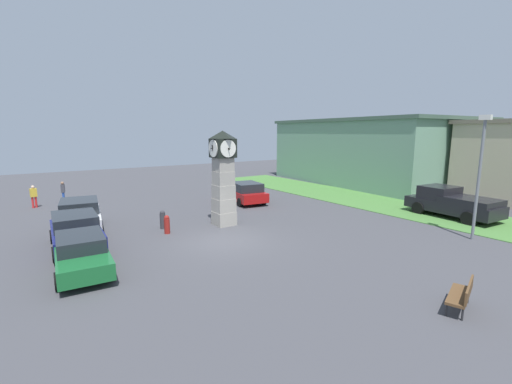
# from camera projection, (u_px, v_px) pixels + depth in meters

# --- Properties ---
(ground_plane) EXTENTS (77.27, 77.27, 0.00)m
(ground_plane) POSITION_uv_depth(u_px,v_px,m) (225.00, 242.00, 16.62)
(ground_plane) COLOR #424247
(clock_tower) EXTENTS (1.53, 1.49, 5.35)m
(clock_tower) POSITION_uv_depth(u_px,v_px,m) (223.00, 177.00, 19.23)
(clock_tower) COLOR #9B968C
(clock_tower) RESTS_ON ground_plane
(bollard_near_tower) EXTENTS (0.30, 0.30, 1.03)m
(bollard_near_tower) POSITION_uv_depth(u_px,v_px,m) (163.00, 219.00, 18.83)
(bollard_near_tower) COLOR #333338
(bollard_near_tower) RESTS_ON ground_plane
(bollard_mid_row) EXTENTS (0.30, 0.30, 0.98)m
(bollard_mid_row) POSITION_uv_depth(u_px,v_px,m) (167.00, 224.00, 17.92)
(bollard_mid_row) COLOR maroon
(bollard_mid_row) RESTS_ON ground_plane
(car_navy_sedan) EXTENTS (4.72, 2.61, 1.66)m
(car_navy_sedan) POSITION_uv_depth(u_px,v_px,m) (80.00, 216.00, 18.38)
(car_navy_sedan) COLOR silver
(car_navy_sedan) RESTS_ON ground_plane
(car_near_tower) EXTENTS (4.67, 2.22, 1.54)m
(car_near_tower) POSITION_uv_depth(u_px,v_px,m) (76.00, 231.00, 15.70)
(car_near_tower) COLOR navy
(car_near_tower) RESTS_ON ground_plane
(car_by_building) EXTENTS (4.30, 2.09, 1.39)m
(car_by_building) POSITION_uv_depth(u_px,v_px,m) (82.00, 253.00, 13.00)
(car_by_building) COLOR #19602D
(car_by_building) RESTS_ON ground_plane
(car_far_lot) EXTENTS (4.42, 2.61, 1.56)m
(car_far_lot) POSITION_uv_depth(u_px,v_px,m) (245.00, 192.00, 25.74)
(car_far_lot) COLOR #A51111
(car_far_lot) RESTS_ON ground_plane
(pickup_truck) EXTENTS (5.48, 2.71, 1.85)m
(pickup_truck) POSITION_uv_depth(u_px,v_px,m) (452.00, 203.00, 21.31)
(pickup_truck) COLOR black
(pickup_truck) RESTS_ON ground_plane
(bench) EXTENTS (1.00, 1.69, 0.90)m
(bench) POSITION_uv_depth(u_px,v_px,m) (462.00, 294.00, 10.15)
(bench) COLOR brown
(bench) RESTS_ON ground_plane
(pedestrian_near_bench) EXTENTS (0.32, 0.44, 1.59)m
(pedestrian_near_bench) POSITION_uv_depth(u_px,v_px,m) (34.00, 195.00, 23.98)
(pedestrian_near_bench) COLOR red
(pedestrian_near_bench) RESTS_ON ground_plane
(pedestrian_crossing_lot) EXTENTS (0.44, 0.31, 1.61)m
(pedestrian_crossing_lot) POSITION_uv_depth(u_px,v_px,m) (63.00, 191.00, 25.74)
(pedestrian_crossing_lot) COLOR #264CA5
(pedestrian_crossing_lot) RESTS_ON ground_plane
(street_lamp_near_road) EXTENTS (0.50, 0.24, 6.06)m
(street_lamp_near_road) POSITION_uv_depth(u_px,v_px,m) (480.00, 169.00, 16.40)
(street_lamp_near_road) COLOR slate
(street_lamp_near_road) RESTS_ON ground_plane
(warehouse_blue_far) EXTENTS (19.80, 13.52, 6.57)m
(warehouse_blue_far) POSITION_uv_depth(u_px,v_px,m) (371.00, 151.00, 36.37)
(warehouse_blue_far) COLOR gray
(warehouse_blue_far) RESTS_ON ground_plane
(grass_verge_far) EXTENTS (46.36, 5.85, 0.04)m
(grass_verge_far) POSITION_uv_depth(u_px,v_px,m) (442.00, 215.00, 21.94)
(grass_verge_far) COLOR #477A38
(grass_verge_far) RESTS_ON ground_plane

